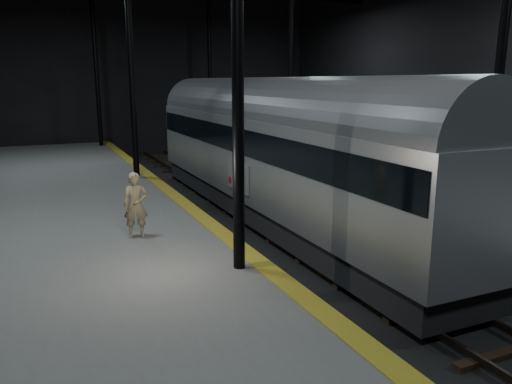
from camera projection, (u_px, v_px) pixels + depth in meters
ground at (300, 239)px, 16.64m from camera, size 44.00×44.00×0.00m
platform_left at (58, 256)px, 13.55m from camera, size 9.00×43.80×1.00m
platform_right at (468, 202)px, 19.52m from camera, size 9.00×43.80×1.00m
tactile_strip at (206, 220)px, 15.13m from camera, size 0.50×43.80×0.01m
track at (300, 237)px, 16.63m from camera, size 2.40×43.00×0.24m
train at (271, 145)px, 18.04m from camera, size 2.89×19.28×5.15m
woman at (136, 205)px, 13.40m from camera, size 0.71×0.54×1.77m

